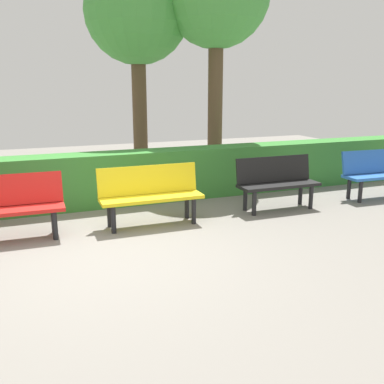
# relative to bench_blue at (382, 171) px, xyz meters

# --- Properties ---
(ground_plane) EXTENTS (19.72, 19.72, 0.00)m
(ground_plane) POSITION_rel_bench_blue_xyz_m (5.28, 0.86, -0.48)
(ground_plane) COLOR gray
(bench_blue) EXTENTS (1.58, 0.53, 0.86)m
(bench_blue) POSITION_rel_bench_blue_xyz_m (0.00, 0.00, 0.00)
(bench_blue) COLOR blue
(bench_blue) RESTS_ON ground_plane
(bench_black) EXTENTS (1.37, 0.47, 0.86)m
(bench_black) POSITION_rel_bench_blue_xyz_m (2.20, -0.04, -0.00)
(bench_black) COLOR black
(bench_black) RESTS_ON ground_plane
(bench_yellow) EXTENTS (1.50, 0.47, 0.86)m
(bench_yellow) POSITION_rel_bench_blue_xyz_m (4.38, -0.02, -0.00)
(bench_yellow) COLOR yellow
(bench_yellow) RESTS_ON ground_plane
(hedge_row) EXTENTS (15.72, 0.57, 0.90)m
(hedge_row) POSITION_rel_bench_blue_xyz_m (4.33, -1.31, -0.03)
(hedge_row) COLOR #387F33
(hedge_row) RESTS_ON ground_plane
(tree_mid) EXTENTS (2.22, 2.22, 4.63)m
(tree_mid) POSITION_rel_bench_blue_xyz_m (3.56, -3.51, 2.99)
(tree_mid) COLOR brown
(tree_mid) RESTS_ON ground_plane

